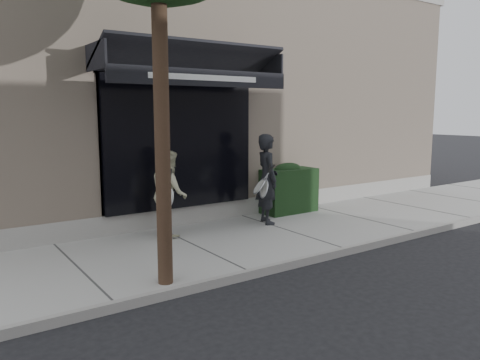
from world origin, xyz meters
TOP-DOWN VIEW (x-y plane):
  - ground at (0.00, 0.00)m, footprint 80.00×80.00m
  - sidewalk at (0.00, 0.00)m, footprint 20.00×3.00m
  - curb at (0.00, -1.55)m, footprint 20.00×0.10m
  - building_facade at (-0.01, 4.96)m, footprint 14.30×8.04m
  - hedge at (1.10, 1.25)m, footprint 1.30×0.70m
  - pedestrian_front at (0.03, 0.65)m, footprint 0.87×0.86m
  - pedestrian_back at (-2.03, 0.94)m, footprint 0.76×0.95m

SIDE VIEW (x-z plane):
  - ground at x=0.00m, z-range 0.00..0.00m
  - sidewalk at x=0.00m, z-range 0.00..0.12m
  - curb at x=0.00m, z-range 0.00..0.14m
  - hedge at x=1.10m, z-range 0.09..1.23m
  - pedestrian_back at x=-2.03m, z-range 0.12..1.72m
  - pedestrian_front at x=0.03m, z-range 0.12..1.97m
  - building_facade at x=-0.01m, z-range -0.08..5.56m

